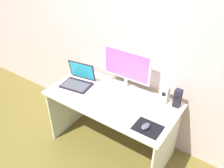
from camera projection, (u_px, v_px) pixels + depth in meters
name	position (u px, v px, depth m)	size (l,w,h in m)	color
ground_plane	(112.00, 145.00, 2.81)	(8.00, 8.00, 0.00)	brown
wall_back	(134.00, 37.00, 2.41)	(6.00, 0.04, 2.50)	#C4AFA4
desk	(112.00, 109.00, 2.50)	(1.39, 0.69, 0.72)	beige
monitor	(126.00, 67.00, 2.44)	(0.56, 0.14, 0.45)	silver
speaker_right	(177.00, 98.00, 2.25)	(0.07, 0.07, 0.19)	black
speaker_near_monitor	(165.00, 94.00, 2.31)	(0.07, 0.08, 0.19)	white
laptop	(78.00, 80.00, 2.61)	(0.37, 0.32, 0.24)	black
keyboard_external	(101.00, 110.00, 2.24)	(0.41, 0.12, 0.01)	white
mousepad	(148.00, 128.00, 2.04)	(0.25, 0.20, 0.00)	black
mouse	(146.00, 126.00, 2.03)	(0.06, 0.10, 0.04)	#40475B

